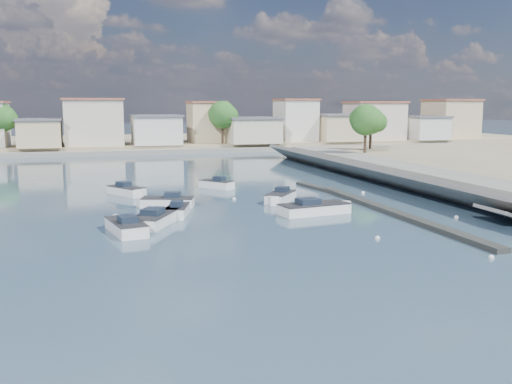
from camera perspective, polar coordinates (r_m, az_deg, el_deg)
ground at (r=72.42m, az=-3.41°, el=1.86°), size 400.00×400.00×0.00m
seawall_walkway at (r=55.84m, az=22.19°, el=0.07°), size 5.00×90.00×1.80m
breakwater at (r=49.32m, az=11.77°, el=-1.39°), size 2.00×31.02×0.35m
far_shore_land at (r=123.37m, az=-8.91°, el=4.96°), size 160.00×40.00×1.40m
far_shore_quay at (r=102.67m, az=-7.34°, el=4.07°), size 160.00×2.50×0.80m
far_town at (r=110.36m, az=-2.35°, el=6.82°), size 113.01×12.80×8.35m
shore_trees at (r=101.20m, az=-2.44°, el=7.37°), size 74.56×38.32×7.92m
motorboat_a at (r=40.33m, az=-12.95°, el=-3.39°), size 2.75×5.37×1.48m
motorboat_b at (r=45.45m, az=-7.80°, el=-1.88°), size 2.48×4.12×1.48m
motorboat_c at (r=49.42m, az=-9.09°, el=-1.05°), size 4.94×3.00×1.48m
motorboat_d at (r=51.37m, az=2.40°, el=-0.57°), size 3.89×4.33×1.48m
motorboat_e at (r=42.76m, az=-9.86°, el=-2.61°), size 4.46×5.80×1.48m
motorboat_f at (r=59.89m, az=-4.13°, el=0.75°), size 3.50×3.79×1.48m
motorboat_g at (r=56.36m, az=-12.70°, el=0.05°), size 3.66×4.43×1.48m
motorboat_h at (r=46.20m, az=6.15°, el=-1.68°), size 6.48×3.06×1.48m
mooring_buoys at (r=48.34m, az=10.01°, el=-1.69°), size 14.73×32.27×0.35m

